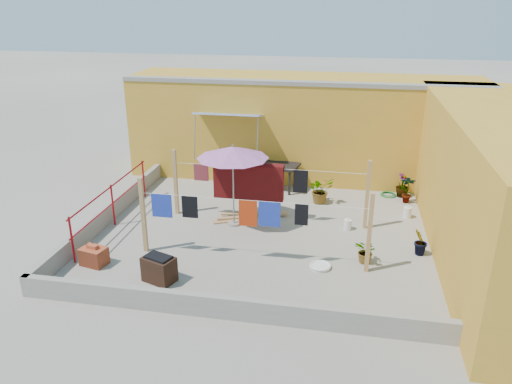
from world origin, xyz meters
TOP-DOWN VIEW (x-y plane):
  - ground at (0.00, 0.00)m, footprint 80.00×80.00m
  - wall_back at (0.50, 4.69)m, footprint 11.00×3.27m
  - wall_right at (5.20, 0.00)m, footprint 2.40×9.00m
  - parapet_front at (0.00, -3.58)m, footprint 8.30×0.16m
  - parapet_left at (-4.08, 0.00)m, footprint 0.16×7.30m
  - red_railing at (-3.85, -0.20)m, footprint 0.05×4.20m
  - clothesline_rig at (-0.45, 0.55)m, footprint 5.09×2.35m
  - patio_umbrella at (-0.82, 0.38)m, footprint 1.97×1.97m
  - outdoor_table at (-0.32, 3.20)m, footprint 1.83×1.19m
  - brick_stack at (-3.38, -2.21)m, footprint 0.62×0.51m
  - lumber_pile at (-0.47, 0.83)m, footprint 1.89×0.94m
  - brazier at (-1.72, -2.59)m, footprint 0.75×0.63m
  - white_basin at (1.52, -1.45)m, footprint 0.47×0.47m
  - water_jug_a at (3.62, 1.65)m, footprint 0.22×0.22m
  - water_jug_b at (2.07, 0.62)m, footprint 0.20×0.20m
  - green_hose at (3.23, 3.20)m, footprint 0.46×0.46m
  - plant_back_a at (1.27, 2.28)m, footprint 0.91×0.88m
  - plant_back_b at (3.60, 3.20)m, footprint 0.50×0.50m
  - plant_right_a at (3.70, 2.74)m, footprint 0.46×0.33m
  - plant_right_b at (3.70, -0.45)m, footprint 0.40×0.44m
  - plant_right_c at (2.50, -1.03)m, footprint 0.65×0.65m

SIDE VIEW (x-z plane):
  - ground at x=0.00m, z-range 0.00..0.00m
  - green_hose at x=3.23m, z-range 0.00..0.07m
  - white_basin at x=1.52m, z-range 0.00..0.08m
  - lumber_pile at x=-0.47m, z-range 0.00..0.12m
  - water_jug_b at x=2.07m, z-range -0.02..0.29m
  - water_jug_a at x=3.62m, z-range -0.02..0.32m
  - brick_stack at x=-3.38m, z-range -0.03..0.44m
  - parapet_front at x=0.00m, z-range 0.00..0.44m
  - parapet_left at x=-4.08m, z-range 0.00..0.44m
  - plant_right_c at x=2.50m, z-range 0.00..0.55m
  - brazier at x=-1.72m, z-range -0.01..0.57m
  - plant_right_b at x=3.70m, z-range 0.00..0.66m
  - plant_back_b at x=3.60m, z-range 0.00..0.70m
  - plant_back_a at x=1.27m, z-range 0.00..0.77m
  - plant_right_a at x=3.70m, z-range 0.00..0.81m
  - outdoor_table at x=-0.32m, z-range 0.32..1.11m
  - red_railing at x=-3.85m, z-range 0.17..1.27m
  - clothesline_rig at x=-0.45m, z-range 0.13..1.93m
  - wall_right at x=5.20m, z-range 0.00..3.20m
  - wall_back at x=0.50m, z-range 0.00..3.21m
  - patio_umbrella at x=-0.82m, z-range 0.86..3.01m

